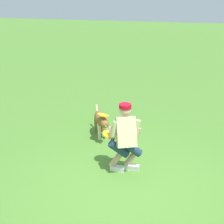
# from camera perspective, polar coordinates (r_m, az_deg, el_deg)

# --- Properties ---
(ground_plane) EXTENTS (60.00, 60.00, 0.00)m
(ground_plane) POSITION_cam_1_polar(r_m,az_deg,el_deg) (5.40, 2.29, -13.90)
(ground_plane) COLOR #4E8230
(person) EXTENTS (0.70, 0.51, 1.29)m
(person) POSITION_cam_1_polar(r_m,az_deg,el_deg) (5.53, 2.48, -4.57)
(person) COLOR silver
(person) RESTS_ON ground_plane
(dog) EXTENTS (0.60, 0.99, 0.60)m
(dog) POSITION_cam_1_polar(r_m,az_deg,el_deg) (6.96, -2.02, -1.50)
(dog) COLOR brown
(dog) RESTS_ON ground_plane
(frisbee_flying) EXTENTS (0.27, 0.26, 0.12)m
(frisbee_flying) POSITION_cam_1_polar(r_m,az_deg,el_deg) (6.64, -1.63, -0.57)
(frisbee_flying) COLOR yellow
(frisbee_held) EXTENTS (0.30, 0.30, 0.09)m
(frisbee_held) POSITION_cam_1_polar(r_m,az_deg,el_deg) (5.80, -0.45, -4.21)
(frisbee_held) COLOR yellow
(frisbee_held) RESTS_ON person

